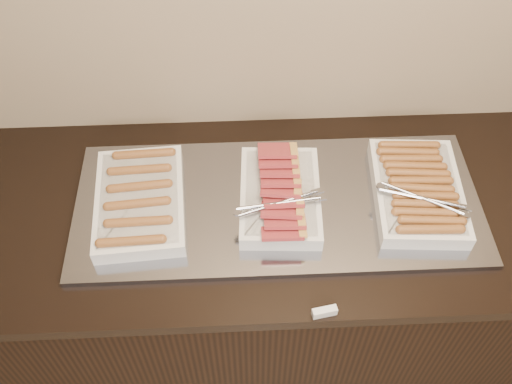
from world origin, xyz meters
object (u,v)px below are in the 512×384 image
counter (277,281)px  dish_left (140,201)px  warming_tray (278,204)px  dish_center (280,196)px  dish_right (418,190)px

counter → dish_left: bearing=180.0°
counter → warming_tray: size_ratio=1.72×
counter → dish_center: (-0.01, -0.00, 0.50)m
dish_center → dish_right: dish_center is taller
counter → dish_right: size_ratio=5.24×
warming_tray → dish_left: 0.40m
counter → warming_tray: warming_tray is taller
dish_left → dish_right: size_ratio=1.00×
dish_center → dish_right: size_ratio=0.93×
warming_tray → dish_right: dish_right is taller
counter → dish_center: bearing=-146.6°
warming_tray → dish_left: dish_left is taller
dish_right → counter: bearing=-176.6°
counter → dish_right: dish_right is taller
warming_tray → dish_center: size_ratio=3.27×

